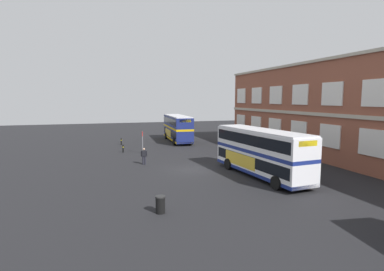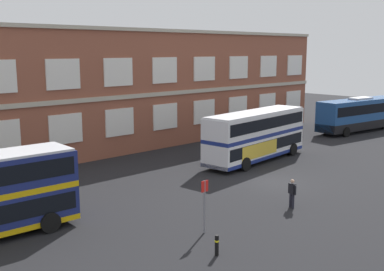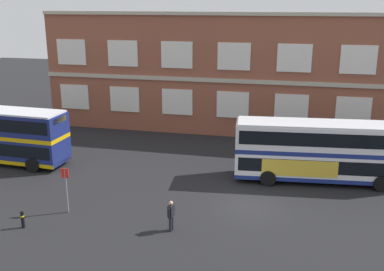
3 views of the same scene
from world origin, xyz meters
TOP-DOWN VIEW (x-y plane):
  - ground_plane at (0.00, 2.00)m, footprint 120.00×120.00m
  - brick_terminal_building at (1.95, 17.98)m, footprint 45.35×8.19m
  - double_decker_middle at (4.00, 4.93)m, footprint 11.20×3.68m
  - touring_coach at (23.53, 6.08)m, footprint 12.23×4.09m
  - waiting_passenger at (-3.69, -4.01)m, footprint 0.32×0.64m
  - bus_stand_flag at (-10.06, -3.28)m, footprint 0.44×0.10m
  - safety_bollard_east at (-11.51, -5.52)m, footprint 0.19×0.19m

SIDE VIEW (x-z plane):
  - ground_plane at x=0.00m, z-range 0.00..0.00m
  - safety_bollard_east at x=-11.51m, z-range 0.02..0.97m
  - waiting_passenger at x=-3.69m, z-range 0.08..1.78m
  - bus_stand_flag at x=-10.06m, z-range 0.29..2.99m
  - touring_coach at x=23.53m, z-range 0.01..3.81m
  - double_decker_middle at x=4.00m, z-range 0.11..4.18m
  - brick_terminal_building at x=1.95m, z-range -0.15..10.69m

